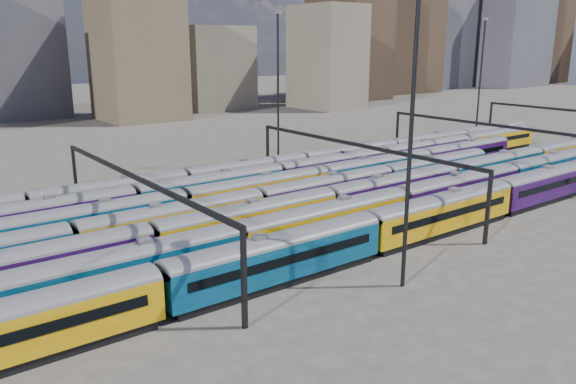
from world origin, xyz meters
TOP-DOWN VIEW (x-y plane):
  - ground at (0.00, 0.00)m, footprint 500.00×500.00m
  - rake_0 at (8.87, -15.00)m, footprint 110.39×3.23m
  - rake_1 at (-3.38, -10.00)m, footprint 109.76×3.21m
  - rake_2 at (-9.75, -5.00)m, footprint 152.57×3.19m
  - rake_3 at (-15.84, 0.00)m, footprint 104.98×3.07m
  - rake_4 at (-1.70, 5.00)m, footprint 104.84×3.07m
  - rake_5 at (4.84, 10.00)m, footprint 125.73×3.07m
  - rake_6 at (13.16, 15.00)m, footprint 120.47×2.94m
  - gantry_1 at (-20.00, 0.00)m, footprint 0.35×40.35m
  - gantry_2 at (10.00, 0.00)m, footprint 0.35×40.35m
  - gantry_3 at (40.00, 0.00)m, footprint 0.35×40.35m
  - mast_2 at (-5.00, -22.00)m, footprint 1.40×0.50m
  - mast_3 at (15.00, 24.00)m, footprint 1.40×0.50m
  - mast_5 at (65.00, 20.00)m, footprint 1.40×0.50m
  - skyline at (104.75, 105.73)m, footprint 399.22×60.48m

SIDE VIEW (x-z plane):
  - ground at x=0.00m, z-range 0.00..0.00m
  - rake_6 at x=13.16m, z-range 0.12..5.07m
  - rake_5 at x=4.84m, z-range 0.13..5.29m
  - rake_4 at x=-1.70m, z-range 0.13..5.30m
  - rake_3 at x=-15.84m, z-range 0.13..5.31m
  - rake_2 at x=-9.75m, z-range 0.13..5.51m
  - rake_1 at x=-3.38m, z-range 0.14..5.56m
  - rake_0 at x=8.87m, z-range 0.14..5.59m
  - gantry_1 at x=-20.00m, z-range 2.78..10.80m
  - gantry_2 at x=10.00m, z-range 2.78..10.80m
  - gantry_3 at x=40.00m, z-range 2.78..10.80m
  - mast_2 at x=-5.00m, z-range 1.17..26.77m
  - mast_3 at x=15.00m, z-range 1.17..26.77m
  - mast_5 at x=65.00m, z-range 1.17..26.77m
  - skyline at x=104.75m, z-range -4.18..45.85m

